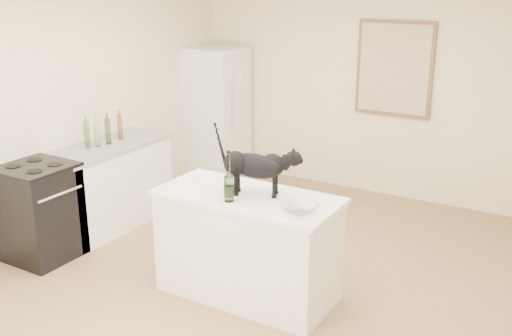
% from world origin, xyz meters
% --- Properties ---
extents(floor, '(5.50, 5.50, 0.00)m').
position_xyz_m(floor, '(0.00, 0.00, 0.00)').
color(floor, '#906C4C').
rests_on(floor, ground).
extents(wall_back, '(4.50, 0.00, 4.50)m').
position_xyz_m(wall_back, '(0.00, 2.75, 1.30)').
color(wall_back, beige).
rests_on(wall_back, ground).
extents(wall_left, '(0.00, 5.50, 5.50)m').
position_xyz_m(wall_left, '(-2.25, 0.00, 1.30)').
color(wall_left, beige).
rests_on(wall_left, ground).
extents(island_base, '(1.44, 0.67, 0.86)m').
position_xyz_m(island_base, '(0.10, -0.20, 0.43)').
color(island_base, white).
rests_on(island_base, floor).
extents(island_top, '(1.50, 0.70, 0.04)m').
position_xyz_m(island_top, '(0.10, -0.20, 0.88)').
color(island_top, white).
rests_on(island_top, island_base).
extents(left_cabinets, '(0.60, 1.40, 0.86)m').
position_xyz_m(left_cabinets, '(-1.95, 0.30, 0.43)').
color(left_cabinets, white).
rests_on(left_cabinets, floor).
extents(left_countertop, '(0.62, 1.44, 0.04)m').
position_xyz_m(left_countertop, '(-1.95, 0.30, 0.88)').
color(left_countertop, gray).
rests_on(left_countertop, left_cabinets).
extents(stove, '(0.60, 0.60, 0.90)m').
position_xyz_m(stove, '(-1.95, -0.60, 0.45)').
color(stove, black).
rests_on(stove, floor).
extents(fridge, '(0.68, 0.68, 1.70)m').
position_xyz_m(fridge, '(-1.95, 2.35, 0.85)').
color(fridge, white).
rests_on(fridge, floor).
extents(artwork_frame, '(0.90, 0.03, 1.10)m').
position_xyz_m(artwork_frame, '(0.30, 2.72, 1.55)').
color(artwork_frame, brown).
rests_on(artwork_frame, wall_back).
extents(artwork_canvas, '(0.82, 0.00, 1.02)m').
position_xyz_m(artwork_canvas, '(0.30, 2.70, 1.55)').
color(artwork_canvas, beige).
rests_on(artwork_canvas, wall_back).
extents(black_cat, '(0.64, 0.40, 0.43)m').
position_xyz_m(black_cat, '(0.15, -0.17, 1.12)').
color(black_cat, black).
rests_on(black_cat, island_top).
extents(wine_bottle, '(0.10, 0.10, 0.36)m').
position_xyz_m(wine_bottle, '(0.05, -0.40, 1.08)').
color(wine_bottle, '#2B5220').
rests_on(wine_bottle, island_top).
extents(glass_bowl, '(0.31, 0.31, 0.07)m').
position_xyz_m(glass_bowl, '(0.63, -0.33, 0.93)').
color(glass_bowl, white).
rests_on(glass_bowl, island_top).
extents(fridge_paper, '(0.05, 0.11, 0.16)m').
position_xyz_m(fridge_paper, '(-1.60, 2.34, 1.35)').
color(fridge_paper, white).
rests_on(fridge_paper, fridge).
extents(counter_bottle_cluster, '(0.12, 0.51, 0.28)m').
position_xyz_m(counter_bottle_cluster, '(-1.97, 0.30, 1.03)').
color(counter_bottle_cluster, '#1B4316').
rests_on(counter_bottle_cluster, left_countertop).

